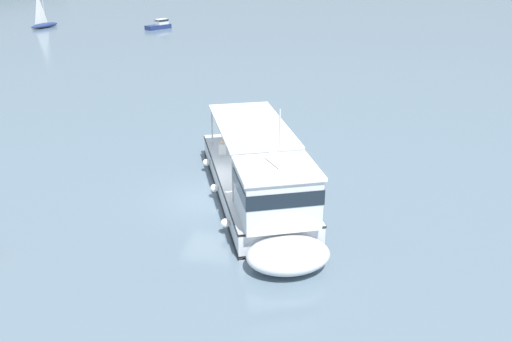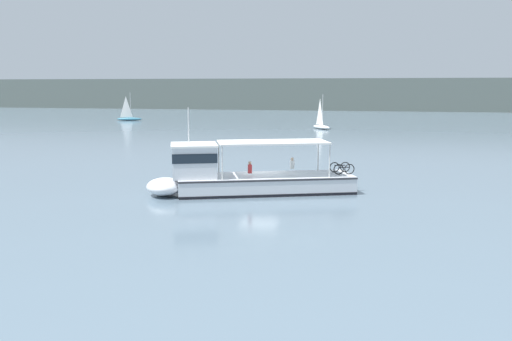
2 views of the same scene
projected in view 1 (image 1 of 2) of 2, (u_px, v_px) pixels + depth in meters
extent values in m
plane|color=slate|center=(211.00, 199.00, 23.77)|extent=(400.00, 400.00, 0.00)
cube|color=silver|center=(253.00, 183.00, 24.03)|extent=(11.22, 6.95, 1.10)
ellipsoid|color=silver|center=(288.00, 255.00, 18.42)|extent=(3.13, 3.55, 1.01)
cube|color=black|center=(253.00, 192.00, 24.20)|extent=(11.23, 6.98, 0.16)
cube|color=#2D2D33|center=(253.00, 173.00, 23.84)|extent=(11.24, 7.00, 0.10)
cube|color=silver|center=(277.00, 194.00, 19.47)|extent=(3.42, 3.49, 1.90)
cube|color=#19232D|center=(277.00, 185.00, 19.34)|extent=(3.48, 3.56, 0.56)
cube|color=white|center=(277.00, 168.00, 19.08)|extent=(3.63, 3.69, 0.12)
cube|color=white|center=(251.00, 125.00, 23.43)|extent=(7.31, 5.20, 0.10)
cylinder|color=silver|center=(301.00, 173.00, 21.14)|extent=(0.08, 0.08, 2.00)
cylinder|color=silver|center=(233.00, 178.00, 20.65)|extent=(0.08, 0.08, 2.00)
cylinder|color=silver|center=(266.00, 123.00, 27.02)|extent=(0.08, 0.08, 2.00)
cylinder|color=silver|center=(212.00, 127.00, 26.52)|extent=(0.08, 0.08, 2.00)
cylinder|color=silver|center=(280.00, 140.00, 18.36)|extent=(0.06, 0.06, 2.20)
sphere|color=white|center=(225.00, 223.00, 20.65)|extent=(0.36, 0.36, 0.36)
sphere|color=white|center=(214.00, 188.00, 23.63)|extent=(0.36, 0.36, 0.36)
sphere|color=white|center=(206.00, 162.00, 26.43)|extent=(0.36, 0.36, 0.36)
torus|color=black|center=(245.00, 132.00, 27.88)|extent=(0.64, 0.30, 0.66)
torus|color=black|center=(243.00, 128.00, 28.51)|extent=(0.64, 0.30, 0.66)
cylinder|color=#232328|center=(244.00, 128.00, 28.15)|extent=(0.67, 0.31, 0.06)
torus|color=black|center=(228.00, 133.00, 27.71)|extent=(0.64, 0.30, 0.66)
torus|color=black|center=(226.00, 129.00, 28.35)|extent=(0.64, 0.30, 0.66)
cylinder|color=#232328|center=(227.00, 129.00, 27.98)|extent=(0.67, 0.31, 0.06)
cube|color=white|center=(222.00, 149.00, 25.17)|extent=(0.32, 0.38, 0.52)
sphere|color=beige|center=(222.00, 141.00, 25.03)|extent=(0.20, 0.20, 0.20)
cube|color=red|center=(266.00, 170.00, 22.77)|extent=(0.32, 0.38, 0.52)
sphere|color=tan|center=(266.00, 162.00, 22.63)|extent=(0.20, 0.20, 0.20)
cube|color=navy|center=(158.00, 27.00, 72.36)|extent=(3.75, 2.99, 0.56)
cube|color=white|center=(161.00, 22.00, 72.55)|extent=(1.92, 1.73, 0.70)
cube|color=#19232D|center=(161.00, 20.00, 72.48)|extent=(1.94, 1.75, 0.28)
ellipsoid|color=navy|center=(45.00, 25.00, 73.54)|extent=(4.99, 2.37, 0.60)
cylinder|color=silver|center=(43.00, 5.00, 72.75)|extent=(0.08, 0.08, 4.80)
pyramid|color=white|center=(39.00, 8.00, 72.14)|extent=(1.68, 0.41, 4.08)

